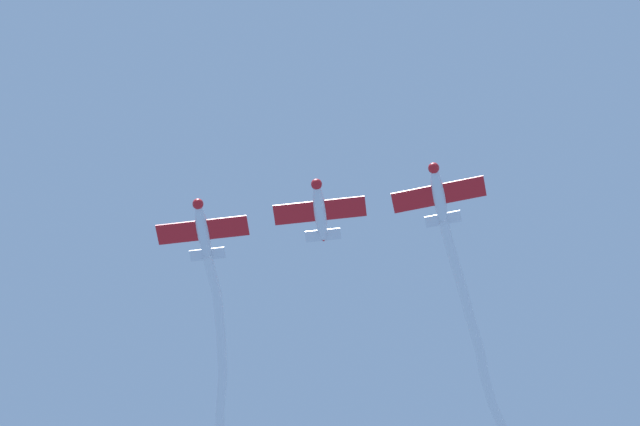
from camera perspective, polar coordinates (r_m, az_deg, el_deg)
The scene contains 5 objects.
airplane_lead at distance 76.09m, azimuth -6.25°, elevation -0.89°, with size 5.09×6.61×1.64m.
smoke_trail_lead at distance 83.82m, azimuth -5.58°, elevation -10.28°, with size 26.10×4.81×1.50m.
airplane_left_wing at distance 75.32m, azimuth -0.01°, elevation 0.14°, with size 5.09×6.62×1.64m.
airplane_right_wing at distance 74.94m, azimuth 6.31°, elevation 1.00°, with size 5.06×6.51×1.64m.
smoke_trail_right_wing at distance 80.24m, azimuth 8.40°, elevation -7.04°, with size 18.17×10.70×1.95m.
Camera 1 is at (-35.32, 3.36, 4.12)m, focal length 60.25 mm.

